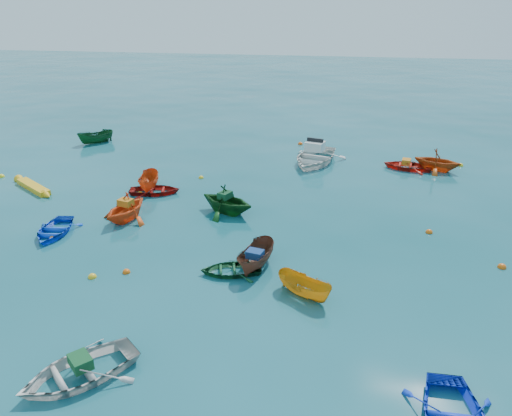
% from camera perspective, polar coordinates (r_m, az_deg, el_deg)
% --- Properties ---
extents(ground, '(160.00, 160.00, 0.00)m').
position_cam_1_polar(ground, '(21.95, -2.23, -6.04)').
color(ground, '#0A444C').
rests_on(ground, ground).
extents(dinghy_blue_sw, '(2.52, 3.26, 0.62)m').
position_cam_1_polar(dinghy_blue_sw, '(26.22, -22.04, -2.74)').
color(dinghy_blue_sw, blue).
rests_on(dinghy_blue_sw, ground).
extents(dinghy_white_near, '(4.30, 4.37, 0.74)m').
position_cam_1_polar(dinghy_white_near, '(16.90, -19.50, -17.78)').
color(dinghy_white_near, beige).
rests_on(dinghy_white_near, ground).
extents(sampan_brown_mid, '(1.70, 3.03, 1.11)m').
position_cam_1_polar(sampan_brown_mid, '(21.44, 0.04, -6.79)').
color(sampan_brown_mid, brown).
rests_on(sampan_brown_mid, ground).
extents(dinghy_orange_w, '(3.19, 3.47, 1.54)m').
position_cam_1_polar(dinghy_orange_w, '(26.67, -14.54, -1.28)').
color(dinghy_orange_w, '#F04E16').
rests_on(dinghy_orange_w, ground).
extents(sampan_yellow_mid, '(2.59, 2.13, 0.96)m').
position_cam_1_polar(sampan_yellow_mid, '(19.68, 5.52, -9.93)').
color(sampan_yellow_mid, orange).
rests_on(sampan_yellow_mid, ground).
extents(dinghy_green_e, '(2.91, 2.40, 0.53)m').
position_cam_1_polar(dinghy_green_e, '(21.07, -2.92, -7.42)').
color(dinghy_green_e, '#114826').
rests_on(dinghy_green_e, ground).
extents(dinghy_red_nw, '(3.28, 2.64, 0.60)m').
position_cam_1_polar(dinghy_red_nw, '(29.79, -11.47, 1.64)').
color(dinghy_red_nw, '#9D120D').
rests_on(dinghy_red_nw, ground).
extents(sampan_orange_n, '(1.61, 2.98, 1.09)m').
position_cam_1_polar(sampan_orange_n, '(30.53, -12.05, 2.13)').
color(sampan_orange_n, '#CE4413').
rests_on(sampan_orange_n, ground).
extents(dinghy_green_n, '(3.90, 3.68, 1.63)m').
position_cam_1_polar(dinghy_green_n, '(26.68, -3.33, -0.52)').
color(dinghy_green_n, '#0F4215').
rests_on(dinghy_green_n, ground).
extents(dinghy_red_ne, '(3.44, 2.74, 0.64)m').
position_cam_1_polar(dinghy_red_ne, '(34.91, 16.87, 4.31)').
color(dinghy_red_ne, red).
rests_on(dinghy_red_ne, ground).
extents(dinghy_orange_far, '(3.66, 3.42, 1.55)m').
position_cam_1_polar(dinghy_orange_far, '(35.20, 19.88, 4.07)').
color(dinghy_orange_far, '#BD4611').
rests_on(dinghy_orange_far, ground).
extents(sampan_green_far, '(2.74, 2.74, 1.09)m').
position_cam_1_polar(sampan_green_far, '(41.36, -17.75, 7.08)').
color(sampan_green_far, '#104620').
rests_on(sampan_green_far, ground).
extents(kayak_yellow, '(3.69, 2.78, 0.41)m').
position_cam_1_polar(kayak_yellow, '(32.66, -24.05, 1.96)').
color(kayak_yellow, '#F5AC15').
rests_on(kayak_yellow, ground).
extents(motorboat_white, '(4.83, 5.85, 1.65)m').
position_cam_1_polar(motorboat_white, '(34.88, 6.66, 5.15)').
color(motorboat_white, silver).
rests_on(motorboat_white, ground).
extents(tarp_green_a, '(0.93, 0.92, 0.36)m').
position_cam_1_polar(tarp_green_a, '(16.57, -19.42, -16.22)').
color(tarp_green_a, '#134F27').
rests_on(tarp_green_a, dinghy_white_near).
extents(tarp_blue_a, '(0.78, 0.65, 0.33)m').
position_cam_1_polar(tarp_blue_a, '(20.97, -0.12, -5.29)').
color(tarp_blue_a, navy).
rests_on(tarp_blue_a, sampan_brown_mid).
extents(tarp_orange_a, '(0.81, 0.69, 0.34)m').
position_cam_1_polar(tarp_orange_a, '(26.35, -14.68, 0.62)').
color(tarp_orange_a, orange).
rests_on(tarp_orange_a, dinghy_orange_w).
extents(tarp_green_b, '(0.77, 0.86, 0.34)m').
position_cam_1_polar(tarp_green_b, '(26.36, -3.56, 1.49)').
color(tarp_green_b, '#114423').
rests_on(tarp_green_b, dinghy_green_n).
extents(tarp_orange_b, '(0.66, 0.80, 0.35)m').
position_cam_1_polar(tarp_orange_b, '(34.77, 16.80, 5.10)').
color(tarp_orange_b, orange).
rests_on(tarp_orange_b, dinghy_red_ne).
extents(buoy_or_a, '(0.33, 0.33, 0.33)m').
position_cam_1_polar(buoy_or_a, '(21.75, -14.59, -7.16)').
color(buoy_or_a, '#E0580C').
rests_on(buoy_or_a, ground).
extents(buoy_ye_a, '(0.35, 0.35, 0.35)m').
position_cam_1_polar(buoy_ye_a, '(21.80, -18.20, -7.55)').
color(buoy_ye_a, gold).
rests_on(buoy_ye_a, ground).
extents(buoy_or_b, '(0.35, 0.35, 0.35)m').
position_cam_1_polar(buoy_or_b, '(25.84, 19.16, -2.68)').
color(buoy_or_b, '#D1540B').
rests_on(buoy_or_b, ground).
extents(buoy_ye_b, '(0.38, 0.38, 0.38)m').
position_cam_1_polar(buoy_ye_b, '(35.80, -27.07, 3.18)').
color(buoy_ye_b, yellow).
rests_on(buoy_ye_b, ground).
extents(buoy_or_c, '(0.31, 0.31, 0.31)m').
position_cam_1_polar(buoy_or_c, '(25.77, -22.21, -3.23)').
color(buoy_or_c, orange).
rests_on(buoy_or_c, ground).
extents(buoy_ye_c, '(0.32, 0.32, 0.32)m').
position_cam_1_polar(buoy_ye_c, '(31.87, -6.29, 3.41)').
color(buoy_ye_c, yellow).
rests_on(buoy_ye_c, ground).
extents(buoy_or_d, '(0.37, 0.37, 0.37)m').
position_cam_1_polar(buoy_or_d, '(23.85, 26.27, -6.13)').
color(buoy_or_d, '#DA560B').
rests_on(buoy_or_d, ground).
extents(buoy_ye_d, '(0.37, 0.37, 0.37)m').
position_cam_1_polar(buoy_ye_d, '(29.82, -13.12, 1.51)').
color(buoy_ye_d, yellow).
rests_on(buoy_ye_d, ground).
extents(buoy_or_e, '(0.38, 0.38, 0.38)m').
position_cam_1_polar(buoy_or_e, '(39.24, 5.09, 7.27)').
color(buoy_or_e, '#FC520D').
rests_on(buoy_or_e, ground).
extents(buoy_ye_e, '(0.38, 0.38, 0.38)m').
position_cam_1_polar(buoy_ye_e, '(36.73, 22.31, 4.47)').
color(buoy_ye_e, yellow).
rests_on(buoy_ye_e, ground).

